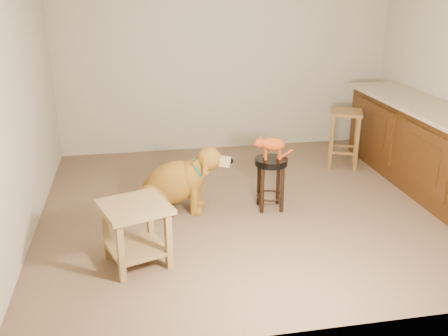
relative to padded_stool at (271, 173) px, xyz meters
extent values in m
cube|color=brown|center=(-0.07, 0.07, -0.39)|extent=(4.50, 4.00, 0.01)
cube|color=#9F9780|center=(-0.07, 2.07, 0.91)|extent=(4.50, 0.04, 2.60)
cube|color=#9F9780|center=(-0.07, -1.93, 0.91)|extent=(4.50, 0.04, 2.60)
cube|color=#9F9780|center=(-2.32, 0.07, 0.91)|extent=(0.04, 4.00, 2.60)
cube|color=#40230B|center=(1.88, 0.37, 0.06)|extent=(0.60, 2.50, 0.90)
cube|color=gray|center=(1.85, 0.37, 0.53)|extent=(0.70, 2.56, 0.04)
cube|color=black|center=(1.92, 0.37, -0.34)|extent=(0.52, 2.50, 0.10)
cube|color=#40230B|center=(1.57, -0.18, 0.11)|extent=(0.02, 0.90, 0.62)
cube|color=#40230B|center=(1.57, 0.92, 0.11)|extent=(0.02, 0.90, 0.62)
cube|color=#341B09|center=(1.56, -0.18, 0.11)|extent=(0.02, 0.60, 0.40)
cube|color=#341B09|center=(1.56, 0.92, 0.11)|extent=(0.02, 0.60, 0.40)
cylinder|color=black|center=(0.11, 0.09, -0.15)|extent=(0.04, 0.04, 0.48)
cylinder|color=black|center=(-0.09, 0.11, -0.15)|extent=(0.04, 0.04, 0.48)
cylinder|color=black|center=(0.09, -0.11, -0.15)|extent=(0.04, 0.04, 0.48)
cylinder|color=black|center=(-0.11, -0.09, -0.15)|extent=(0.04, 0.04, 0.48)
torus|color=black|center=(0.00, 0.00, -0.25)|extent=(0.30, 0.30, 0.02)
cylinder|color=black|center=(0.00, 0.00, 0.13)|extent=(0.33, 0.33, 0.06)
cube|color=brown|center=(1.45, 1.16, -0.05)|extent=(0.06, 0.06, 0.67)
cube|color=brown|center=(1.17, 1.28, -0.05)|extent=(0.06, 0.06, 0.67)
cube|color=brown|center=(1.33, 0.87, -0.05)|extent=(0.06, 0.06, 0.67)
cube|color=brown|center=(1.05, 0.99, -0.05)|extent=(0.06, 0.06, 0.67)
cube|color=brown|center=(1.25, 1.07, 0.30)|extent=(0.50, 0.50, 0.04)
cube|color=brown|center=(-1.25, -0.59, -0.14)|extent=(0.06, 0.06, 0.50)
cube|color=brown|center=(-1.62, -0.72, -0.14)|extent=(0.06, 0.06, 0.50)
cube|color=brown|center=(-1.12, -0.96, -0.14)|extent=(0.06, 0.06, 0.50)
cube|color=brown|center=(-1.49, -1.09, -0.14)|extent=(0.06, 0.06, 0.50)
cube|color=brown|center=(-1.37, -0.84, 0.13)|extent=(0.66, 0.66, 0.04)
cube|color=brown|center=(-1.37, -0.84, -0.25)|extent=(0.56, 0.56, 0.03)
ellipsoid|color=brown|center=(-1.12, 0.34, -0.23)|extent=(0.43, 0.39, 0.33)
ellipsoid|color=brown|center=(-1.19, 0.08, -0.23)|extent=(0.43, 0.39, 0.33)
cylinder|color=brown|center=(-0.95, 0.31, -0.35)|extent=(0.11, 0.12, 0.10)
cylinder|color=brown|center=(-1.03, 0.01, -0.35)|extent=(0.11, 0.12, 0.10)
ellipsoid|color=brown|center=(-0.99, 0.16, -0.10)|extent=(0.83, 0.58, 0.67)
ellipsoid|color=brown|center=(-0.80, 0.10, -0.02)|extent=(0.35, 0.37, 0.34)
cylinder|color=brown|center=(-0.74, 0.18, -0.19)|extent=(0.11, 0.11, 0.39)
cylinder|color=brown|center=(-0.79, 0.00, -0.19)|extent=(0.11, 0.11, 0.39)
sphere|color=brown|center=(-0.71, 0.17, -0.36)|extent=(0.10, 0.10, 0.10)
sphere|color=brown|center=(-0.76, -0.01, -0.36)|extent=(0.10, 0.10, 0.10)
cylinder|color=brown|center=(-0.72, 0.08, 0.09)|extent=(0.28, 0.24, 0.25)
ellipsoid|color=brown|center=(-0.62, 0.05, 0.18)|extent=(0.30, 0.29, 0.24)
cube|color=#98855F|center=(-0.49, 0.01, 0.16)|extent=(0.18, 0.13, 0.11)
sphere|color=black|center=(-0.42, -0.01, 0.16)|extent=(0.06, 0.06, 0.06)
cube|color=brown|center=(-0.61, 0.16, 0.15)|extent=(0.07, 0.07, 0.18)
cube|color=brown|center=(-0.67, -0.05, 0.15)|extent=(0.07, 0.07, 0.18)
torus|color=#0A574A|center=(-0.72, 0.08, 0.08)|extent=(0.19, 0.25, 0.21)
cylinder|color=#D8BF4C|center=(-0.67, 0.07, 0.00)|extent=(0.02, 0.05, 0.05)
cylinder|color=brown|center=(-1.34, 0.31, -0.35)|extent=(0.31, 0.09, 0.07)
ellipsoid|color=#94350E|center=(0.01, 0.00, 0.31)|extent=(0.27, 0.14, 0.16)
cylinder|color=#94350E|center=(-0.06, 0.04, 0.21)|extent=(0.03, 0.03, 0.10)
sphere|color=#94350E|center=(-0.06, 0.04, 0.17)|extent=(0.03, 0.03, 0.03)
cylinder|color=#94350E|center=(-0.07, -0.03, 0.21)|extent=(0.03, 0.03, 0.10)
sphere|color=#94350E|center=(-0.07, -0.03, 0.17)|extent=(0.03, 0.03, 0.03)
cylinder|color=#94350E|center=(0.08, 0.03, 0.21)|extent=(0.03, 0.03, 0.10)
sphere|color=#94350E|center=(0.08, 0.03, 0.17)|extent=(0.03, 0.03, 0.03)
cylinder|color=#94350E|center=(0.07, -0.04, 0.21)|extent=(0.03, 0.03, 0.10)
sphere|color=#94350E|center=(0.07, -0.04, 0.17)|extent=(0.03, 0.03, 0.03)
sphere|color=#94350E|center=(-0.12, 0.01, 0.33)|extent=(0.10, 0.10, 0.10)
sphere|color=#94350E|center=(-0.16, 0.01, 0.32)|extent=(0.04, 0.04, 0.04)
sphere|color=brown|center=(-0.18, 0.01, 0.32)|extent=(0.01, 0.01, 0.01)
cone|color=#94350E|center=(-0.11, 0.04, 0.38)|extent=(0.04, 0.04, 0.05)
cone|color=#C66B60|center=(-0.11, 0.04, 0.38)|extent=(0.02, 0.02, 0.03)
cone|color=#94350E|center=(-0.12, -0.02, 0.38)|extent=(0.04, 0.04, 0.05)
cone|color=#C66B60|center=(-0.12, -0.02, 0.38)|extent=(0.02, 0.02, 0.03)
cylinder|color=#94350E|center=(0.15, 0.03, 0.18)|extent=(0.20, 0.10, 0.09)
camera|label=1|loc=(-1.32, -4.54, 1.84)|focal=40.00mm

